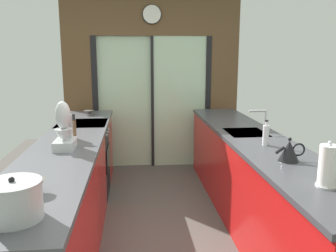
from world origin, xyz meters
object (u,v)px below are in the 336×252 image
stock_pot (13,201)px  soap_bottle_far (266,135)px  kettle (289,151)px  paper_towel_roll (328,166)px  mixing_bowl_far (89,113)px  mixing_bowl_near (33,186)px  stand_mixer (64,131)px  knife_block (71,130)px  oven_range (84,160)px

stock_pot → soap_bottle_far: 2.20m
kettle → paper_towel_roll: 0.55m
mixing_bowl_far → mixing_bowl_near: bearing=-90.0°
mixing_bowl_far → paper_towel_roll: (1.78, -2.85, 0.10)m
stand_mixer → kettle: (1.78, -0.54, -0.08)m
kettle → paper_towel_roll: (-0.00, -0.55, 0.05)m
mixing_bowl_near → knife_block: (-0.00, 1.32, 0.06)m
mixing_bowl_near → knife_block: bearing=90.0°
mixing_bowl_far → knife_block: 1.45m
oven_range → stand_mixer: 1.35m
mixing_bowl_near → paper_towel_roll: size_ratio=0.51×
oven_range → knife_block: (0.02, -0.88, 0.57)m
stock_pot → mixing_bowl_far: bearing=90.0°
stock_pot → soap_bottle_far: soap_bottle_far is taller
oven_range → paper_towel_roll: size_ratio=3.12×
mixing_bowl_far → stock_pot: bearing=-90.0°
oven_range → soap_bottle_far: bearing=-34.7°
kettle → mixing_bowl_near: bearing=-165.2°
stock_pot → soap_bottle_far: size_ratio=1.22×
oven_range → soap_bottle_far: soap_bottle_far is taller
mixing_bowl_far → stock_pot: 3.11m
paper_towel_roll → kettle: bearing=89.8°
soap_bottle_far → stand_mixer: bearing=178.5°
mixing_bowl_near → stock_pot: (-0.00, -0.34, 0.06)m
oven_range → mixing_bowl_near: size_ratio=6.15×
oven_range → knife_block: knife_block is taller
knife_block → paper_towel_roll: 2.26m
stock_pot → paper_towel_roll: bearing=8.5°
mixing_bowl_near → stand_mixer: stand_mixer is taller
kettle → soap_bottle_far: soap_bottle_far is taller
mixing_bowl_near → stand_mixer: size_ratio=0.36×
soap_bottle_far → paper_towel_roll: size_ratio=0.79×
stock_pot → soap_bottle_far: bearing=36.2°
oven_range → stock_pot: (0.02, -2.55, 0.56)m
oven_range → soap_bottle_far: size_ratio=3.96×
oven_range → soap_bottle_far: (1.80, -1.25, 0.56)m
soap_bottle_far → mixing_bowl_far: bearing=134.5°
mixing_bowl_far → paper_towel_roll: bearing=-58.0°
stand_mixer → kettle: 1.86m
mixing_bowl_far → soap_bottle_far: bearing=-45.5°
knife_block → soap_bottle_far: (1.78, -0.36, -0.00)m
mixing_bowl_far → kettle: size_ratio=0.61×
mixing_bowl_near → soap_bottle_far: 2.02m
knife_block → stock_pot: bearing=-90.0°
kettle → soap_bottle_far: bearing=90.2°
mixing_bowl_far → knife_block: knife_block is taller
stand_mixer → soap_bottle_far: stand_mixer is taller
oven_range → mixing_bowl_far: bearing=88.1°
oven_range → mixing_bowl_far: size_ratio=6.29×
oven_range → knife_block: bearing=-88.8°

